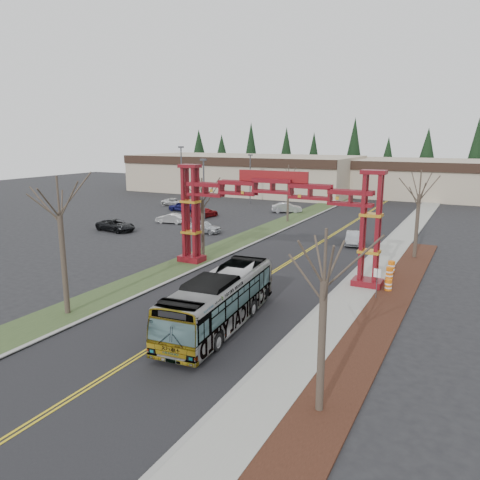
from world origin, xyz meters
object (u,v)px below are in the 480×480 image
Objects in this scene: bare_tree_median_mid at (202,201)px; parked_car_far_a at (287,208)px; silver_sedan at (353,238)px; parked_car_near_c at (116,225)px; bare_tree_median_far at (288,180)px; parked_car_mid_b at (182,206)px; barrel_mid at (389,274)px; parked_car_near_b at (171,218)px; bare_tree_right_far at (419,195)px; street_sign at (377,278)px; parked_car_near_a at (203,227)px; bare_tree_right_near at (324,282)px; light_pole_near at (204,189)px; barrel_south at (388,286)px; gateway_arch at (272,203)px; retail_building_east at (453,179)px; parked_car_far_b at (175,202)px; barrel_north at (391,267)px; bare_tree_median_near at (60,213)px; transit_bus at (220,301)px; retail_building_west at (245,173)px; light_pole_far at (250,175)px; light_pole_mid at (182,172)px.

parked_car_far_a is at bearing 96.04° from bare_tree_median_mid.
silver_sedan is 0.94× the size of parked_car_far_a.
parked_car_near_c is 23.10m from bare_tree_median_far.
parked_car_mid_b reaches higher than barrel_mid.
bare_tree_median_far reaches higher than parked_car_near_b.
parked_car_near_b is (-24.80, 1.32, -0.05)m from silver_sedan.
street_sign is at bearing -93.45° from bare_tree_right_far.
parked_car_mid_b is at bearing 40.55° from parked_car_near_a.
bare_tree_right_near reaches higher than parked_car_mid_b.
light_pole_near reaches higher than barrel_south.
gateway_arch is 26.02m from parked_car_near_c.
retail_building_east is 52.26m from parked_car_far_b.
retail_building_east is at bearing 88.97° from barrel_north.
parked_car_near_a is 4.04× the size of barrel_north.
bare_tree_median_near is at bearing -134.77° from barrel_mid.
transit_bus reaches higher than parked_car_near_b.
bare_tree_median_mid reaches higher than transit_bus.
bare_tree_right_near reaches higher than parked_car_far_a.
bare_tree_right_far reaches higher than bare_tree_median_mid.
street_sign is at bearing 93.06° from bare_tree_right_near.
retail_building_west is 48.02× the size of barrel_south.
retail_building_east is at bearing 137.96° from parked_car_mid_b.
bare_tree_right_far is 0.99× the size of light_pole_far.
light_pole_mid is 10.26× the size of barrel_south.
retail_building_east is 8.50× the size of parked_car_mid_b.
parked_car_mid_b is 4.66× the size of barrel_south.
bare_tree_median_near reaches higher than barrel_south.
parked_car_near_a is at bearing 177.59° from bare_tree_right_far.
bare_tree_median_far is at bearing 129.67° from silver_sedan.
bare_tree_median_near reaches higher than barrel_north.
parked_car_near_a is (-17.57, -2.08, 0.04)m from silver_sedan.
light_pole_near reaches higher than light_pole_far.
bare_tree_median_far is 0.88× the size of light_pole_near.
bare_tree_right_near is 3.48× the size of street_sign.
bare_tree_right_far reaches higher than parked_car_mid_b.
street_sign is at bearing -88.22° from barrel_north.
street_sign is (17.19, -26.11, -4.07)m from bare_tree_median_far.
bare_tree_median_far is (0.00, 21.58, 0.28)m from bare_tree_median_mid.
light_pole_near is 0.89× the size of light_pole_mid.
bare_tree_median_near is (18.05, -39.41, 5.86)m from parked_car_mid_b.
bare_tree_right_far is at bearing -114.57° from parked_car_far_b.
light_pole_near is 27.04m from barrel_mid.
transit_bus is 2.58× the size of parked_car_far_a.
retail_building_west reaches higher than barrel_mid.
transit_bus is 11.34m from bare_tree_median_near.
parked_car_near_a is 22.38m from light_pole_mid.
bare_tree_median_mid is at bearing 119.88° from transit_bus.
light_pole_near is at bearing -69.71° from retail_building_west.
retail_building_west is 20.49× the size of street_sign.
parked_car_far_a is (15.00, 6.08, -0.01)m from parked_car_mid_b.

